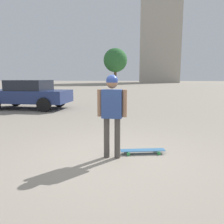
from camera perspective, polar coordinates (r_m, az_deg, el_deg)
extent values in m
plane|color=gray|center=(4.54, 0.00, -11.75)|extent=(220.00, 220.00, 0.00)
cylinder|color=#4C4742|center=(4.43, -1.39, -6.72)|extent=(0.12, 0.12, 0.82)
cylinder|color=#4C4742|center=(4.40, 1.40, -6.84)|extent=(0.12, 0.12, 0.82)
cube|color=#334C8C|center=(4.28, 0.00, 2.14)|extent=(0.21, 0.40, 0.56)
cylinder|color=#9E7051|center=(4.33, -3.22, 2.38)|extent=(0.10, 0.10, 0.53)
cylinder|color=#9E7051|center=(4.25, 3.28, 2.26)|extent=(0.10, 0.10, 0.53)
sphere|color=#9E7051|center=(4.25, 0.00, 7.66)|extent=(0.22, 0.22, 0.22)
sphere|color=#2D4799|center=(4.25, 0.00, 8.18)|extent=(0.23, 0.23, 0.23)
cube|color=#336693|center=(4.77, 8.03, -9.83)|extent=(0.37, 0.97, 0.01)
cylinder|color=green|center=(4.63, 4.33, -10.91)|extent=(0.04, 0.08, 0.07)
cylinder|color=green|center=(4.83, 3.94, -10.06)|extent=(0.04, 0.08, 0.07)
cylinder|color=green|center=(4.77, 12.16, -10.49)|extent=(0.04, 0.08, 0.07)
cylinder|color=green|center=(4.96, 11.46, -9.70)|extent=(0.04, 0.08, 0.07)
cube|color=navy|center=(12.23, -21.05, 3.88)|extent=(2.02, 4.32, 0.63)
cube|color=#1E232D|center=(12.15, -20.76, 6.58)|extent=(1.76, 1.97, 0.52)
cylinder|color=black|center=(13.75, -23.80, 2.90)|extent=(0.22, 0.68, 0.68)
cylinder|color=black|center=(10.81, -17.37, 1.81)|extent=(0.22, 0.68, 0.68)
cylinder|color=black|center=(12.53, -13.55, 2.89)|extent=(0.22, 0.68, 0.68)
cube|color=#B2A899|center=(78.68, 12.35, 20.93)|extent=(11.28, 12.67, 36.41)
cylinder|color=brown|center=(49.23, 0.87, 9.17)|extent=(0.58, 0.58, 3.60)
sphere|color=#2D6B33|center=(49.38, 0.88, 13.38)|extent=(5.22, 5.22, 5.22)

